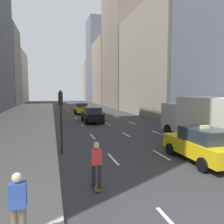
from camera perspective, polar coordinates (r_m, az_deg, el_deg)
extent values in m
cube|color=#ADAAA3|center=(30.19, -22.54, -1.58)|extent=(8.00, 66.00, 0.15)
cube|color=white|center=(11.72, 0.27, -12.17)|extent=(0.12, 2.00, 0.01)
cube|color=white|center=(17.39, -5.13, -6.34)|extent=(0.12, 2.00, 0.01)
cube|color=white|center=(23.23, -7.80, -3.38)|extent=(0.12, 2.00, 0.01)
cube|color=white|center=(29.13, -9.38, -1.62)|extent=(0.12, 2.00, 0.01)
cube|color=white|center=(35.06, -10.43, -0.44)|extent=(0.12, 2.00, 0.01)
cube|color=white|center=(41.02, -11.17, 0.39)|extent=(0.12, 2.00, 0.01)
cube|color=white|center=(46.98, -11.73, 1.01)|extent=(0.12, 2.00, 0.01)
cube|color=white|center=(52.96, -12.16, 1.49)|extent=(0.12, 2.00, 0.01)
cube|color=white|center=(12.74, 12.72, -10.86)|extent=(0.12, 2.00, 0.01)
cube|color=white|center=(18.09, 3.67, -5.87)|extent=(0.12, 2.00, 0.01)
cube|color=white|center=(23.75, -1.08, -3.14)|extent=(0.12, 2.00, 0.01)
cube|color=white|center=(29.55, -3.97, -1.45)|extent=(0.12, 2.00, 0.01)
cube|color=white|center=(35.42, -5.91, -0.32)|extent=(0.12, 2.00, 0.01)
cube|color=white|center=(41.32, -7.30, 0.48)|extent=(0.12, 2.00, 0.01)
cube|color=white|center=(47.25, -8.34, 1.09)|extent=(0.12, 2.00, 0.01)
cube|color=white|center=(53.19, -9.14, 1.56)|extent=(0.12, 2.00, 0.01)
cube|color=white|center=(14.24, 22.84, -9.41)|extent=(0.12, 2.00, 0.01)
cube|color=white|center=(19.18, 11.64, -5.32)|extent=(0.12, 2.00, 0.01)
cube|color=white|center=(24.59, 5.26, -2.86)|extent=(0.12, 2.00, 0.01)
cube|color=white|center=(30.23, 1.23, -1.29)|extent=(0.12, 2.00, 0.01)
cube|color=white|center=(35.98, -1.51, -0.21)|extent=(0.12, 2.00, 0.01)
cube|color=white|center=(41.81, -3.50, 0.58)|extent=(0.12, 2.00, 0.01)
cube|color=white|center=(47.67, -4.99, 1.17)|extent=(0.12, 2.00, 0.01)
cube|color=white|center=(53.57, -6.16, 1.63)|extent=(0.12, 2.00, 0.01)
cube|color=slate|center=(60.18, -26.17, 10.64)|extent=(6.00, 11.63, 19.14)
cube|color=#A89E89|center=(74.88, -23.97, 8.22)|extent=(6.00, 17.64, 15.54)
cube|color=gray|center=(34.34, 11.26, 12.44)|extent=(6.00, 17.69, 15.59)
cube|color=gray|center=(50.94, 2.59, 19.87)|extent=(6.00, 13.71, 32.48)
cube|color=gray|center=(63.64, -1.59, 10.27)|extent=(6.00, 13.71, 17.79)
cube|color=slate|center=(76.58, -3.96, 13.08)|extent=(6.00, 10.50, 27.47)
cube|color=gray|center=(87.07, -5.43, 7.97)|extent=(6.00, 10.42, 14.82)
cube|color=yellow|center=(34.75, -8.09, 0.71)|extent=(1.80, 4.40, 0.76)
cube|color=#28333D|center=(34.44, -8.05, 1.83)|extent=(1.58, 2.29, 0.64)
cube|color=#F2E599|center=(34.41, -8.06, 2.48)|extent=(0.44, 0.20, 0.14)
cylinder|color=black|center=(36.03, -9.78, 0.24)|extent=(0.22, 0.66, 0.66)
cylinder|color=black|center=(36.25, -6.95, 0.31)|extent=(0.22, 0.66, 0.66)
cylinder|color=black|center=(33.33, -9.31, -0.17)|extent=(0.22, 0.66, 0.66)
cylinder|color=black|center=(33.57, -6.26, -0.09)|extent=(0.22, 0.66, 0.66)
cube|color=yellow|center=(12.10, 22.09, -8.55)|extent=(1.80, 4.40, 0.76)
cube|color=#28333D|center=(11.75, 23.00, -5.50)|extent=(1.58, 2.29, 0.64)
cube|color=#F2E599|center=(11.68, 23.07, -3.62)|extent=(0.44, 0.20, 0.14)
cylinder|color=black|center=(12.79, 15.00, -9.34)|extent=(0.22, 0.66, 0.66)
cylinder|color=black|center=(13.77, 21.54, -8.47)|extent=(0.22, 0.66, 0.66)
cylinder|color=black|center=(10.63, 22.65, -12.63)|extent=(0.22, 0.66, 0.66)
cube|color=black|center=(25.15, -5.22, -1.01)|extent=(1.80, 4.95, 0.80)
cube|color=#28333D|center=(24.79, -5.11, 0.57)|extent=(1.58, 2.58, 0.64)
cylinder|color=black|center=(26.57, -7.72, -1.56)|extent=(0.22, 0.66, 0.66)
cylinder|color=black|center=(26.87, -3.91, -1.45)|extent=(0.22, 0.66, 0.66)
cylinder|color=black|center=(23.55, -6.70, -2.45)|extent=(0.22, 0.66, 0.66)
cylinder|color=black|center=(23.89, -2.43, -2.31)|extent=(0.22, 0.66, 0.66)
cube|color=silver|center=(18.58, 17.34, -1.14)|extent=(2.10, 2.40, 2.10)
cube|color=#28333D|center=(19.52, 15.54, 0.10)|extent=(1.90, 0.10, 0.90)
cube|color=silver|center=(15.21, 25.95, -1.72)|extent=(2.30, 6.00, 2.70)
cylinder|color=black|center=(18.18, 14.45, -4.55)|extent=(0.28, 0.90, 0.90)
cylinder|color=black|center=(19.31, 19.88, -4.13)|extent=(0.28, 0.90, 0.90)
cylinder|color=black|center=(13.80, 25.42, -8.08)|extent=(0.28, 0.90, 0.90)
cube|color=brown|center=(8.48, -4.04, -18.97)|extent=(0.24, 0.80, 0.03)
cylinder|color=black|center=(8.74, -4.43, -18.38)|extent=(0.18, 0.05, 0.05)
cylinder|color=black|center=(8.24, -3.63, -19.91)|extent=(0.18, 0.05, 0.05)
cylinder|color=#23232D|center=(8.40, -4.86, -15.99)|extent=(0.14, 0.14, 0.84)
cylinder|color=#23232D|center=(8.22, -3.25, -16.49)|extent=(0.14, 0.14, 0.84)
cube|color=red|center=(8.08, -4.10, -11.62)|extent=(0.36, 0.22, 0.56)
sphere|color=tan|center=(7.97, -4.12, -8.87)|extent=(0.22, 0.22, 0.22)
sphere|color=#B2AD9E|center=(7.95, -4.12, -8.45)|extent=(0.20, 0.20, 0.20)
cube|color=#2D4CA5|center=(5.50, -23.40, -19.32)|extent=(0.36, 0.22, 0.56)
sphere|color=beige|center=(5.35, -23.57, -15.42)|extent=(0.22, 0.22, 0.22)
cylinder|color=black|center=(12.64, -13.15, -2.66)|extent=(0.12, 0.12, 3.60)
cube|color=black|center=(12.71, -13.31, 3.49)|extent=(0.24, 0.20, 0.72)
sphere|color=red|center=(12.81, -13.35, 4.53)|extent=(0.14, 0.14, 0.14)
sphere|color=#4C3F14|center=(12.82, -13.33, 3.50)|extent=(0.14, 0.14, 0.14)
sphere|color=#198C2D|center=(12.83, -13.31, 2.48)|extent=(0.14, 0.14, 0.14)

